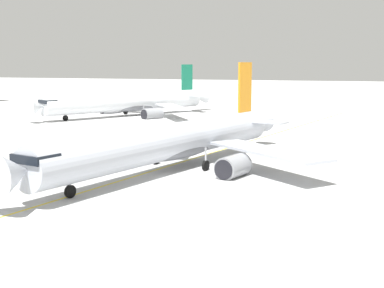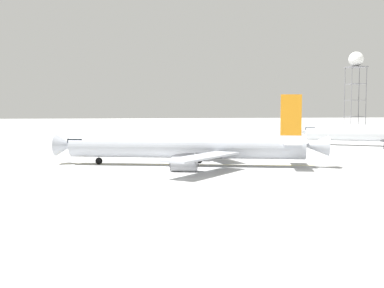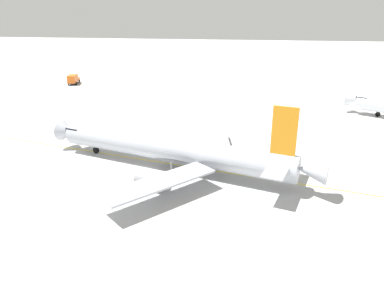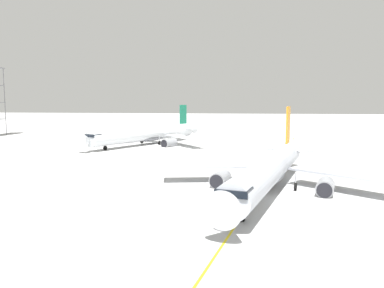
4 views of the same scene
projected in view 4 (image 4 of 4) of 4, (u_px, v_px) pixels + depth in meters
name	position (u px, v px, depth m)	size (l,w,h in m)	color
ground_plane	(294.00, 199.00, 48.83)	(600.00, 600.00, 0.00)	#B2B2B2
airliner_main	(270.00, 170.00, 53.27)	(33.11, 42.90, 11.34)	#B2B7C1
airliner_secondary	(147.00, 134.00, 108.04)	(32.23, 40.50, 11.07)	silver
taxiway_centreline	(264.00, 183.00, 58.10)	(27.82, 145.65, 0.01)	yellow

